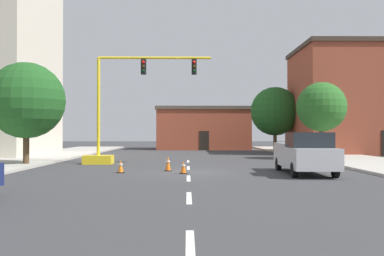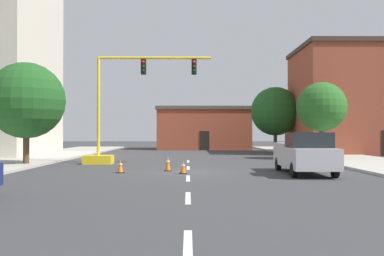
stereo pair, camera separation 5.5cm
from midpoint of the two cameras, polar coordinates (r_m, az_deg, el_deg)
name	(u,v)px [view 1 (the left image)]	position (r m, az deg, el deg)	size (l,w,h in m)	color
ground_plane	(188,172)	(21.42, -0.56, -5.94)	(160.00, 160.00, 0.00)	#38383A
sidewalk_left	(19,160)	(31.62, -22.30, -4.06)	(6.00, 56.00, 0.14)	#B2ADA3
sidewalk_right	(356,160)	(31.63, 21.13, -4.07)	(6.00, 56.00, 0.14)	#B2ADA3
lane_stripe_seg_0	(190,246)	(7.59, -0.46, -15.62)	(0.16, 2.40, 0.01)	silver
lane_stripe_seg_1	(189,198)	(12.98, -0.53, -9.35)	(0.16, 2.40, 0.01)	silver
lane_stripe_seg_2	(189,178)	(18.44, -0.55, -6.78)	(0.16, 2.40, 0.01)	silver
lane_stripe_seg_3	(188,168)	(23.91, -0.57, -5.38)	(0.16, 2.40, 0.01)	silver
lane_stripe_seg_4	(188,161)	(29.40, -0.58, -4.50)	(0.16, 2.40, 0.01)	silver
building_brick_center	(203,128)	(52.11, 1.45, -0.03)	(11.26, 7.71, 5.09)	brown
building_row_right	(365,100)	(43.74, 22.20, 3.46)	(12.98, 9.48, 10.15)	brown
traffic_signal_gantry	(114,130)	(27.31, -10.53, -0.21)	(8.05, 1.20, 6.83)	yellow
tree_right_far	(275,111)	(44.24, 11.05, 2.21)	(4.98, 4.98, 6.69)	brown
tree_left_near	(26,101)	(27.23, -21.44, 3.45)	(4.56, 4.56, 6.19)	#4C3823
tree_right_mid	(321,107)	(33.26, 16.97, 2.71)	(3.71, 3.71, 5.79)	brown
pickup_truck_silver	(305,154)	(21.07, 14.84, -3.34)	(2.14, 5.45, 1.99)	#BCBCC1
traffic_cone_roadside_a	(121,166)	(21.22, -9.66, -5.12)	(0.36, 0.36, 0.65)	black
traffic_cone_roadside_b	(183,167)	(20.52, -1.24, -5.32)	(0.36, 0.36, 0.62)	black
traffic_cone_roadside_c	(168,164)	(21.95, -3.30, -4.81)	(0.36, 0.36, 0.77)	black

